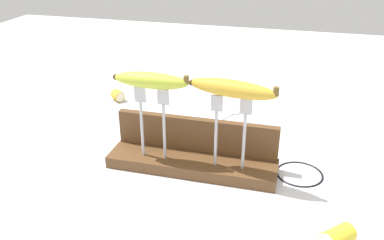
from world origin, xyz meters
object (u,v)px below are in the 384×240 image
banana_raised_left (151,80)px  banana_raised_right (232,89)px  fork_stand_right (230,126)px  banana_chunk_far (118,96)px  banana_chunk_near (338,237)px  wire_coil (300,173)px  fork_stand_left (152,116)px  fork_fallen_near (229,116)px

banana_raised_left → banana_raised_right: (0.18, 0.00, -0.00)m
fork_stand_right → banana_chunk_far: bearing=140.8°
banana_raised_right → banana_chunk_near: bearing=-36.0°
banana_raised_left → wire_coil: (0.34, 0.05, -0.22)m
fork_stand_right → banana_raised_right: 0.09m
fork_stand_right → banana_raised_left: bearing=180.0°
fork_stand_right → wire_coil: size_ratio=1.55×
fork_stand_left → banana_raised_right: size_ratio=0.86×
banana_raised_right → banana_chunk_far: bearing=140.8°
fork_stand_right → banana_chunk_near: fork_stand_right is taller
banana_chunk_near → fork_fallen_near: bearing=120.5°
banana_chunk_near → wire_coil: bearing=107.9°
banana_chunk_near → wire_coil: size_ratio=0.60×
fork_stand_left → banana_raised_left: bearing=179.7°
banana_chunk_near → wire_coil: 0.23m
fork_fallen_near → wire_coil: bearing=-51.0°
banana_raised_left → fork_stand_left: bearing=-0.3°
banana_raised_left → wire_coil: size_ratio=1.60×
banana_raised_left → wire_coil: bearing=9.0°
banana_raised_left → fork_fallen_near: 0.41m
banana_raised_left → fork_fallen_near: banana_raised_left is taller
fork_stand_left → fork_stand_right: size_ratio=1.01×
banana_raised_left → banana_chunk_near: (0.41, -0.17, -0.20)m
fork_fallen_near → banana_chunk_near: (0.29, -0.49, 0.01)m
fork_stand_left → wire_coil: fork_stand_left is taller
banana_chunk_far → wire_coil: banana_chunk_far is taller
fork_stand_right → fork_fallen_near: (-0.06, 0.32, -0.13)m
banana_raised_right → fork_fallen_near: size_ratio=1.30×
fork_stand_right → banana_chunk_far: 0.57m
banana_raised_right → wire_coil: 0.27m
fork_stand_left → banana_chunk_near: (0.41, -0.17, -0.11)m
fork_stand_right → banana_raised_left: banana_raised_left is taller
fork_stand_left → banana_chunk_far: bearing=125.7°
banana_raised_right → banana_chunk_far: (-0.43, 0.35, -0.20)m
fork_stand_left → banana_chunk_near: 0.46m
fork_stand_left → wire_coil: size_ratio=1.57×
fork_fallen_near → banana_chunk_near: 0.57m
fork_stand_right → wire_coil: (0.16, 0.05, -0.13)m
fork_stand_left → fork_stand_right: 0.18m
fork_fallen_near → banana_chunk_near: banana_chunk_near is taller
banana_raised_left → banana_chunk_near: size_ratio=2.68×
fork_stand_left → banana_raised_left: 0.09m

